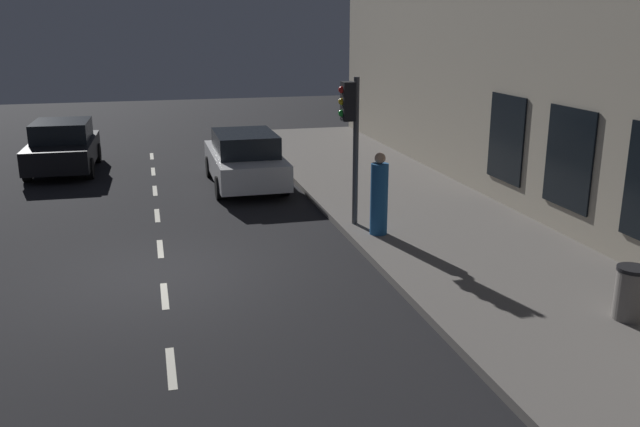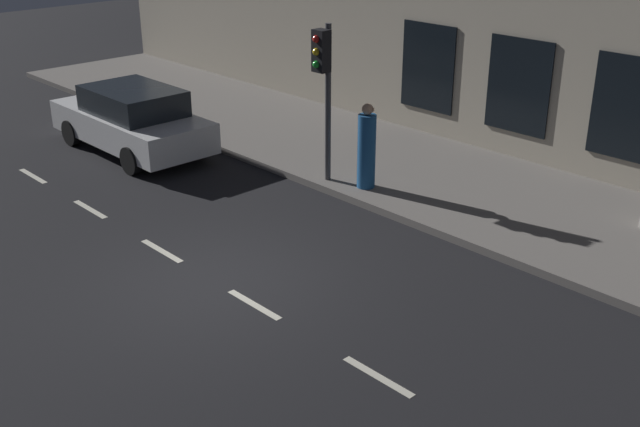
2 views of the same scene
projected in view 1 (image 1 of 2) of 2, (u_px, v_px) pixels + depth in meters
The scene contains 9 objects.
ground_plane at pixel (163, 276), 12.58m from camera, with size 60.00×60.00×0.00m, color black.
sidewalk at pixel (467, 245), 14.07m from camera, with size 4.50×32.00×0.15m.
building_facade at pixel (590, 83), 13.78m from camera, with size 0.65×32.00×6.77m.
lane_centre_line at pixel (165, 296), 11.65m from camera, with size 0.12×27.20×0.01m.
traffic_light at pixel (351, 122), 14.66m from camera, with size 0.47×0.32×3.30m.
parked_car_0 at pixel (245, 159), 19.27m from camera, with size 2.00×4.58×1.58m.
parked_car_1 at pixel (63, 147), 21.20m from camera, with size 2.09×4.15×1.58m.
pedestrian_0 at pixel (379, 197), 14.36m from camera, with size 0.50×0.50×1.79m.
trash_bin at pixel (630, 293), 10.31m from camera, with size 0.49×0.49×0.85m.
Camera 1 is at (-0.09, -12.14, 4.59)m, focal length 37.67 mm.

